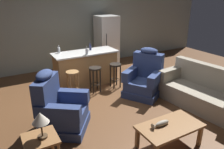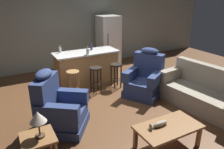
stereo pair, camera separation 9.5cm
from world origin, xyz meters
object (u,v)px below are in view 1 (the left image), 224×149
object	(u,v)px
coffee_table	(170,128)
end_table	(41,143)
recliner_near_island	(144,79)
refrigerator	(107,41)
kitchen_island	(86,68)
bar_stool_left	(73,79)
bar_stool_middle	(95,75)
bottle_wine_dark	(90,47)
table_lamp	(40,119)
bottle_short_amber	(59,50)
recliner_near_lamp	(59,109)
fish_figurine	(161,124)
bottle_tall_green	(87,51)
bar_stool_right	(115,71)
couch	(202,92)

from	to	relation	value
coffee_table	end_table	distance (m)	2.08
recliner_near_island	end_table	world-z (taller)	recliner_near_island
end_table	refrigerator	xyz separation A→B (m)	(3.19, 3.92, 0.42)
kitchen_island	bar_stool_left	xyz separation A→B (m)	(-0.62, -0.63, -0.01)
bar_stool_middle	bottle_wine_dark	distance (m)	0.97
end_table	bar_stool_left	distance (m)	2.44
end_table	kitchen_island	distance (m)	3.30
table_lamp	bottle_short_amber	world-z (taller)	bottle_short_amber
recliner_near_lamp	table_lamp	distance (m)	1.13
bar_stool_middle	bottle_wine_dark	world-z (taller)	bottle_wine_dark
refrigerator	bottle_short_amber	distance (m)	2.19
fish_figurine	kitchen_island	world-z (taller)	kitchen_island
fish_figurine	bar_stool_middle	distance (m)	2.57
refrigerator	coffee_table	bearing A→B (deg)	-104.96
kitchen_island	recliner_near_lamp	bearing A→B (deg)	-125.90
recliner_near_island	bottle_wine_dark	distance (m)	1.83
bottle_short_amber	bottle_tall_green	bearing A→B (deg)	-41.90
bar_stool_right	recliner_near_island	bearing A→B (deg)	-61.36
coffee_table	bottle_tall_green	size ratio (longest dim) A/B	5.08
recliner_near_island	bottle_tall_green	world-z (taller)	recliner_near_island
bar_stool_left	bottle_wine_dark	xyz separation A→B (m)	(0.84, 0.76, 0.56)
recliner_near_island	bar_stool_left	size ratio (longest dim) A/B	1.76
table_lamp	bottle_wine_dark	world-z (taller)	bottle_wine_dark
bar_stool_middle	bottle_short_amber	world-z (taller)	bottle_short_amber
bar_stool_middle	refrigerator	size ratio (longest dim) A/B	0.39
couch	table_lamp	xyz separation A→B (m)	(-3.66, -0.19, 0.53)
coffee_table	kitchen_island	size ratio (longest dim) A/B	0.61
end_table	table_lamp	size ratio (longest dim) A/B	1.37
bottle_wine_dark	bar_stool_left	bearing A→B (deg)	-137.88
recliner_near_lamp	bottle_short_amber	xyz separation A→B (m)	(0.67, 2.10, 0.60)
coffee_table	bar_stool_middle	size ratio (longest dim) A/B	1.62
bottle_tall_green	kitchen_island	bearing A→B (deg)	77.67
refrigerator	couch	bearing A→B (deg)	-82.41
recliner_near_lamp	recliner_near_island	world-z (taller)	same
bottle_short_amber	bottle_wine_dark	world-z (taller)	bottle_wine_dark
kitchen_island	refrigerator	xyz separation A→B (m)	(1.33, 1.20, 0.40)
table_lamp	kitchen_island	xyz separation A→B (m)	(1.83, 2.73, -0.39)
kitchen_island	bottle_wine_dark	world-z (taller)	bottle_wine_dark
bar_stool_middle	refrigerator	xyz separation A→B (m)	(1.33, 1.83, 0.41)
bar_stool_middle	fish_figurine	bearing A→B (deg)	-90.39
end_table	bottle_tall_green	distance (m)	3.10
bottle_tall_green	bottle_short_amber	world-z (taller)	bottle_tall_green
recliner_near_lamp	bar_stool_right	size ratio (longest dim) A/B	1.76
refrigerator	bottle_wine_dark	size ratio (longest dim) A/B	8.35
fish_figurine	recliner_near_island	xyz separation A→B (m)	(1.05, 1.81, -0.04)
kitchen_island	bottle_short_amber	world-z (taller)	bottle_short_amber
refrigerator	fish_figurine	bearing A→B (deg)	-107.06
bar_stool_middle	refrigerator	bearing A→B (deg)	53.94
bar_stool_middle	bar_stool_right	world-z (taller)	same
end_table	bottle_wine_dark	size ratio (longest dim) A/B	2.66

